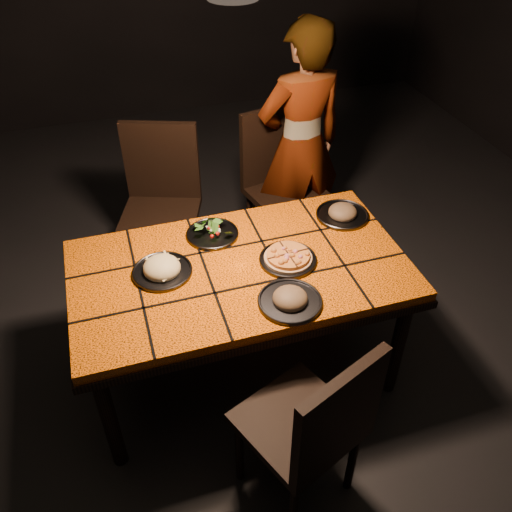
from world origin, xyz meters
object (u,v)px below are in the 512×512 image
object	(u,v)px
dining_table	(240,278)
plate_pasta	(162,269)
chair_near	(315,426)
plate_pizza	(288,258)
chair_far_left	(161,196)
chair_far_right	(281,177)
diner	(300,146)

from	to	relation	value
dining_table	plate_pasta	size ratio (longest dim) A/B	5.71
chair_near	plate_pizza	bearing A→B (deg)	-124.11
chair_far_left	plate_pizza	distance (m)	1.13
dining_table	chair_far_left	distance (m)	1.00
chair_near	chair_far_right	world-z (taller)	chair_far_right
chair_far_right	chair_near	bearing A→B (deg)	-118.18
chair_far_right	plate_pizza	xyz separation A→B (m)	(-0.32, -1.00, 0.18)
diner	plate_pizza	xyz separation A→B (m)	(-0.44, -0.99, -0.03)
dining_table	chair_far_left	xyz separation A→B (m)	(-0.23, 0.97, -0.08)
chair_near	plate_pasta	world-z (taller)	chair_near
chair_far_left	dining_table	bearing A→B (deg)	-56.74
chair_near	plate_pizza	distance (m)	0.81
dining_table	chair_near	world-z (taller)	chair_near
plate_pizza	chair_far_right	bearing A→B (deg)	72.08
chair_far_left	plate_pasta	world-z (taller)	chair_far_left
dining_table	chair_far_right	world-z (taller)	chair_far_right
chair_near	chair_far_left	size ratio (longest dim) A/B	0.94
chair_far_left	plate_pizza	bearing A→B (deg)	-45.40
dining_table	plate_pizza	world-z (taller)	plate_pizza
plate_pasta	chair_far_right	bearing A→B (deg)	44.73
diner	plate_pasta	size ratio (longest dim) A/B	5.61
chair_far_left	chair_near	bearing A→B (deg)	-60.32
plate_pasta	plate_pizza	bearing A→B (deg)	-9.01
plate_pizza	plate_pasta	size ratio (longest dim) A/B	0.98
chair_far_left	chair_far_right	bearing A→B (deg)	19.63
chair_far_right	plate_pizza	bearing A→B (deg)	-120.85
dining_table	chair_near	size ratio (longest dim) A/B	1.67
chair_far_left	plate_pasta	size ratio (longest dim) A/B	3.61
dining_table	plate_pasta	distance (m)	0.38
dining_table	diner	distance (m)	1.18
plate_pasta	diner	bearing A→B (deg)	40.93
chair_far_right	plate_pasta	bearing A→B (deg)	-148.20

